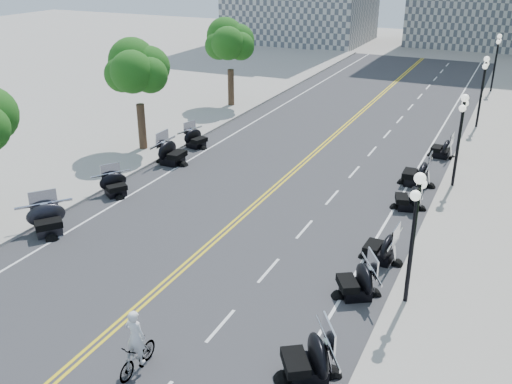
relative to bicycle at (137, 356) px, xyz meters
The scene contains 40 objects.
ground 3.66m from the bicycle, 123.66° to the left, with size 160.00×160.00×0.00m, color gray.
road 13.17m from the bicycle, 98.76° to the left, with size 16.00×90.00×0.01m, color #333335.
centerline_yellow_a 13.19m from the bicycle, 99.28° to the left, with size 0.12×90.00×0.00m, color yellow.
centerline_yellow_b 13.16m from the bicycle, 98.24° to the left, with size 0.12×90.00×0.00m, color yellow.
edge_line_north 13.74m from the bicycle, 71.33° to the left, with size 0.12×90.00×0.00m, color white.
edge_line_south 15.50m from the bicycle, 122.86° to the left, with size 0.12×90.00×0.00m, color white.
lane_dash_6 3.28m from the bicycle, 68.35° to the left, with size 0.12×2.00×0.00m, color white.
lane_dash_7 7.13m from the bicycle, 80.33° to the left, with size 0.12×2.00×0.00m, color white.
lane_dash_8 11.09m from the bicycle, 83.81° to the left, with size 0.12×2.00×0.00m, color white.
lane_dash_9 15.07m from the bicycle, 85.45° to the left, with size 0.12×2.00×0.00m, color white.
lane_dash_10 19.06m from the bicycle, 86.40° to the left, with size 0.12×2.00×0.00m, color white.
lane_dash_11 23.05m from the bicycle, 87.03° to the left, with size 0.12×2.00×0.00m, color white.
lane_dash_12 27.04m from the bicycle, 87.47° to the left, with size 0.12×2.00×0.00m, color white.
lane_dash_13 31.04m from the bicycle, 87.79° to the left, with size 0.12×2.00×0.00m, color white.
lane_dash_14 35.03m from the bicycle, 88.05° to the left, with size 0.12×2.00×0.00m, color white.
lane_dash_15 39.03m from the bicycle, 88.25° to the left, with size 0.12×2.00×0.00m, color white.
lane_dash_16 43.03m from the bicycle, 88.41° to the left, with size 0.12×2.00×0.00m, color white.
lane_dash_17 47.03m from the bicycle, 88.54° to the left, with size 0.12×2.00×0.00m, color white.
lane_dash_18 51.03m from the bicycle, 88.66° to the left, with size 0.12×2.00×0.00m, color white.
lane_dash_19 55.03m from the bicycle, 88.76° to the left, with size 0.12×2.00×0.00m, color white.
sidewalk_north 15.55m from the bicycle, 56.86° to the left, with size 5.00×90.00×0.15m, color #9E9991.
sidewalk_south 18.05m from the bicycle, 133.86° to the left, with size 5.00×90.00×0.15m, color #9E9991.
street_lamp_2 9.84m from the bicycle, 46.75° to the left, with size 0.50×1.20×4.90m, color black, non-canonical shape.
street_lamp_3 20.23m from the bicycle, 70.87° to the left, with size 0.50×1.20×4.90m, color black, non-canonical shape.
street_lamp_4 31.77m from the bicycle, 77.99° to the left, with size 0.50×1.20×4.90m, color black, non-canonical shape.
street_lamp_5 43.56m from the bicycle, 81.28° to the left, with size 0.50×1.20×4.90m, color black, non-canonical shape.
tree_3 21.24m from the bicycle, 125.21° to the left, with size 4.80×4.80×9.20m, color #235619, non-canonical shape.
tree_4 31.68m from the bicycle, 112.48° to the left, with size 4.80×4.80×9.20m, color #235619, non-canonical shape.
motorcycle_n_5 5.10m from the bicycle, 21.70° to the left, with size 2.19×2.19×1.54m, color black, non-canonical shape.
motorcycle_n_6 8.30m from the bicycle, 54.46° to the left, with size 1.99×1.99×1.39m, color black, non-canonical shape.
motorcycle_n_7 10.91m from the bicycle, 62.78° to the left, with size 1.96×1.96×1.38m, color black, non-canonical shape.
motorcycle_n_8 16.07m from the bicycle, 71.99° to the left, with size 1.88×1.88×1.31m, color black, non-canonical shape.
motorcycle_n_9 19.15m from the bicycle, 75.69° to the left, with size 2.17×2.17×1.52m, color black, non-canonical shape.
motorcycle_n_10 24.34m from the bicycle, 77.49° to the left, with size 1.85×1.85×1.29m, color black, non-canonical shape.
motorcycle_s_6 10.75m from the bicycle, 147.75° to the left, with size 2.15×2.15×1.50m, color black, non-canonical shape.
motorcycle_s_7 13.89m from the bicycle, 130.91° to the left, with size 1.83×1.83×1.28m, color black, non-canonical shape.
motorcycle_s_8 18.08m from the bicycle, 119.75° to the left, with size 2.23×2.23×1.56m, color black, non-canonical shape.
motorcycle_s_9 21.13m from the bicycle, 116.12° to the left, with size 1.88×1.88×1.31m, color black, non-canonical shape.
bicycle is the anchor object (origin of this frame).
cyclist_rider 1.44m from the bicycle, ahead, with size 0.66×0.43×1.81m, color white.
Camera 1 is at (11.15, -13.97, 11.86)m, focal length 40.00 mm.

